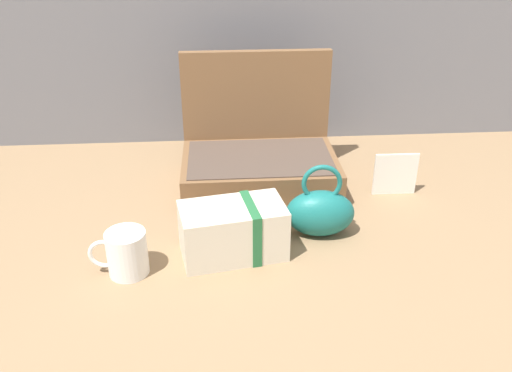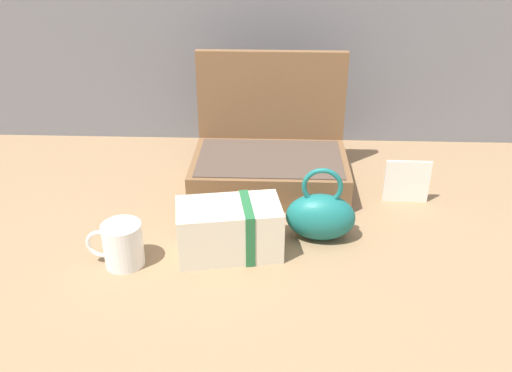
# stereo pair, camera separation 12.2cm
# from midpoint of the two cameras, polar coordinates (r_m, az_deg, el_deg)

# --- Properties ---
(ground_plane) EXTENTS (6.00, 6.00, 0.00)m
(ground_plane) POSITION_cam_midpoint_polar(r_m,az_deg,el_deg) (1.30, 1.53, -4.59)
(ground_plane) COLOR #8C6D4C
(open_suitcase) EXTENTS (0.41, 0.29, 0.34)m
(open_suitcase) POSITION_cam_midpoint_polar(r_m,az_deg,el_deg) (1.48, 3.83, 3.03)
(open_suitcase) COLOR brown
(open_suitcase) RESTS_ON ground_plane
(teal_pouch_handbag) EXTENTS (0.16, 0.10, 0.18)m
(teal_pouch_handbag) POSITION_cam_midpoint_polar(r_m,az_deg,el_deg) (1.26, 9.54, -3.12)
(teal_pouch_handbag) COLOR #196B66
(teal_pouch_handbag) RESTS_ON ground_plane
(cream_toiletry_bag) EXTENTS (0.24, 0.16, 0.12)m
(cream_toiletry_bag) POSITION_cam_midpoint_polar(r_m,az_deg,el_deg) (1.19, 0.26, -4.62)
(cream_toiletry_bag) COLOR beige
(cream_toiletry_bag) RESTS_ON ground_plane
(coffee_mug) EXTENTS (0.12, 0.08, 0.10)m
(coffee_mug) POSITION_cam_midpoint_polar(r_m,az_deg,el_deg) (1.18, -10.98, -6.11)
(coffee_mug) COLOR white
(coffee_mug) RESTS_ON ground_plane
(info_card_left) EXTENTS (0.11, 0.01, 0.12)m
(info_card_left) POSITION_cam_midpoint_polar(r_m,az_deg,el_deg) (1.46, 17.83, 0.38)
(info_card_left) COLOR white
(info_card_left) RESTS_ON ground_plane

